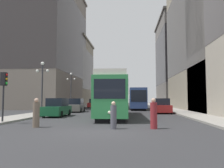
# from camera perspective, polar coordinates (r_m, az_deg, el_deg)

# --- Properties ---
(ground_plane) EXTENTS (200.00, 200.00, 0.00)m
(ground_plane) POSITION_cam_1_polar(r_m,az_deg,el_deg) (11.51, -3.83, -12.60)
(ground_plane) COLOR #303033
(sidewalk_left) EXTENTS (2.91, 120.00, 0.15)m
(sidewalk_left) POSITION_cam_1_polar(r_m,az_deg,el_deg) (52.26, -6.37, -5.85)
(sidewalk_left) COLOR gray
(sidewalk_left) RESTS_ON ground
(sidewalk_right) EXTENTS (2.91, 120.00, 0.15)m
(sidewalk_right) POSITION_cam_1_polar(r_m,az_deg,el_deg) (51.72, 12.20, -5.80)
(sidewalk_right) COLOR gray
(sidewalk_right) RESTS_ON ground
(streetcar) EXTENTS (2.95, 13.14, 3.89)m
(streetcar) POSITION_cam_1_polar(r_m,az_deg,el_deg) (21.43, 0.53, -3.03)
(streetcar) COLOR black
(streetcar) RESTS_ON ground
(transit_bus) EXTENTS (2.71, 12.28, 3.45)m
(transit_bus) POSITION_cam_1_polar(r_m,az_deg,el_deg) (37.69, 6.62, -3.69)
(transit_bus) COLOR black
(transit_bus) RESTS_ON ground
(parked_car_left_near) EXTENTS (2.05, 5.06, 1.82)m
(parked_car_left_near) POSITION_cam_1_polar(r_m,az_deg,el_deg) (44.48, -4.71, -5.18)
(parked_car_left_near) COLOR black
(parked_car_left_near) RESTS_ON ground
(parked_car_left_mid) EXTENTS (2.04, 4.55, 1.82)m
(parked_car_left_mid) POSITION_cam_1_polar(r_m,az_deg,el_deg) (29.83, -9.45, -5.69)
(parked_car_left_mid) COLOR black
(parked_car_left_mid) RESTS_ON ground
(parked_car_right_far) EXTENTS (1.94, 4.29, 1.82)m
(parked_car_right_far) POSITION_cam_1_polar(r_m,az_deg,el_deg) (27.33, 13.02, -5.79)
(parked_car_right_far) COLOR black
(parked_car_right_far) RESTS_ON ground
(parked_car_left_far) EXTENTS (1.91, 4.46, 1.82)m
(parked_car_left_far) POSITION_cam_1_polar(r_m,az_deg,el_deg) (22.42, -14.31, -6.17)
(parked_car_left_far) COLOR black
(parked_car_left_far) RESTS_ON ground
(pedestrian_crossing_near) EXTENTS (0.40, 0.40, 1.78)m
(pedestrian_crossing_near) POSITION_cam_1_polar(r_m,az_deg,el_deg) (12.88, 10.99, -7.92)
(pedestrian_crossing_near) COLOR maroon
(pedestrian_crossing_near) RESTS_ON ground
(pedestrian_crossing_far) EXTENTS (0.36, 0.36, 1.59)m
(pedestrian_crossing_far) POSITION_cam_1_polar(r_m,az_deg,el_deg) (12.59, 0.40, -8.49)
(pedestrian_crossing_far) COLOR #4C4C56
(pedestrian_crossing_far) RESTS_ON ground
(pedestrian_on_sidewalk) EXTENTS (0.40, 0.40, 1.78)m
(pedestrian_on_sidewalk) POSITION_cam_1_polar(r_m,az_deg,el_deg) (14.08, -19.44, -7.43)
(pedestrian_on_sidewalk) COLOR #6B5B4C
(pedestrian_on_sidewalk) RESTS_ON ground
(traffic_light_near_left) EXTENTS (0.47, 0.36, 3.49)m
(traffic_light_near_left) POSITION_cam_1_polar(r_m,az_deg,el_deg) (17.19, -26.72, 0.09)
(traffic_light_near_left) COLOR #232328
(traffic_light_near_left) RESTS_ON sidewalk_left
(lamp_post_left_near) EXTENTS (1.41, 0.36, 5.52)m
(lamp_post_left_near) POSITION_cam_1_polar(r_m,az_deg,el_deg) (23.78, -18.00, 1.11)
(lamp_post_left_near) COLOR #333338
(lamp_post_left_near) RESTS_ON sidewalk_left
(lamp_post_left_far) EXTENTS (1.41, 0.36, 5.71)m
(lamp_post_left_far) POSITION_cam_1_polar(r_m,az_deg,el_deg) (34.27, -10.82, -0.36)
(lamp_post_left_far) COLOR #333338
(lamp_post_left_far) RESTS_ON sidewalk_left
(building_left_corner) EXTENTS (13.75, 22.98, 26.81)m
(building_left_corner) POSITION_cam_1_polar(r_m,az_deg,el_deg) (48.85, -17.44, 10.46)
(building_left_corner) COLOR slate
(building_left_corner) RESTS_ON ground
(building_left_midblock) EXTENTS (10.99, 15.77, 18.17)m
(building_left_midblock) POSITION_cam_1_polar(r_m,az_deg,el_deg) (61.96, -10.94, 3.07)
(building_left_midblock) COLOR gray
(building_left_midblock) RESTS_ON ground
(building_right_corner) EXTENTS (14.26, 18.57, 23.22)m
(building_right_corner) POSITION_cam_1_polar(r_m,az_deg,el_deg) (60.97, 18.96, 5.82)
(building_right_corner) COLOR slate
(building_right_corner) RESTS_ON ground
(building_right_midblock) EXTENTS (11.42, 23.45, 24.64)m
(building_right_midblock) POSITION_cam_1_polar(r_m,az_deg,el_deg) (39.11, 25.41, 12.63)
(building_right_midblock) COLOR gray
(building_right_midblock) RESTS_ON ground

